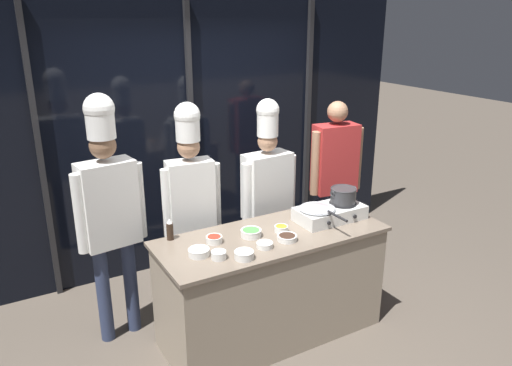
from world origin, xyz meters
TOP-DOWN VIEW (x-y plane):
  - ground_plane at (0.00, 0.00)m, footprint 24.00×24.00m
  - window_wall_back at (0.00, 1.60)m, footprint 5.04×0.09m
  - demo_counter at (0.00, 0.00)m, footprint 1.83×0.74m
  - portable_stove at (0.57, 0.01)m, footprint 0.58×0.32m
  - frying_pan at (0.44, 0.00)m, footprint 0.30×0.52m
  - stock_pot at (0.71, 0.01)m, footprint 0.24×0.22m
  - squeeze_bottle_soy at (-0.72, 0.31)m, footprint 0.05×0.05m
  - prep_bowl_ginger at (-0.64, -0.05)m, footprint 0.15×0.15m
  - prep_bowl_chili_flakes at (-0.45, 0.09)m, footprint 0.13×0.13m
  - prep_bowl_carrots at (0.09, 0.01)m, footprint 0.11×0.11m
  - prep_bowl_garlic at (-0.54, -0.16)m, footprint 0.11×0.11m
  - prep_bowl_chicken at (-0.17, -0.17)m, footprint 0.12×0.12m
  - prep_bowl_scallions at (-0.16, 0.05)m, footprint 0.16×0.16m
  - prep_bowl_rice at (-0.38, -0.25)m, footprint 0.14×0.14m
  - prep_bowl_soy_glaze at (0.04, -0.15)m, footprint 0.15×0.15m
  - chef_head at (-1.09, 0.62)m, footprint 0.55×0.27m
  - chef_sous at (-0.41, 0.63)m, footprint 0.50×0.24m
  - chef_line at (0.35, 0.65)m, footprint 0.57×0.26m
  - person_guest at (1.15, 0.68)m, footprint 0.56×0.27m

SIDE VIEW (x-z plane):
  - ground_plane at x=0.00m, z-range 0.00..0.00m
  - demo_counter at x=0.00m, z-range 0.00..0.91m
  - prep_bowl_chicken at x=-0.17m, z-range 0.91..0.95m
  - prep_bowl_soy_glaze at x=0.04m, z-range 0.91..0.95m
  - prep_bowl_carrots at x=0.09m, z-range 0.91..0.96m
  - prep_bowl_chili_flakes at x=-0.45m, z-range 0.91..0.96m
  - prep_bowl_ginger at x=-0.64m, z-range 0.91..0.96m
  - prep_bowl_scallions at x=-0.16m, z-range 0.91..0.97m
  - prep_bowl_garlic at x=-0.54m, z-range 0.91..0.97m
  - prep_bowl_rice at x=-0.38m, z-range 0.91..0.97m
  - portable_stove at x=0.57m, z-range 0.90..1.03m
  - squeeze_bottle_soy at x=-0.72m, z-range 0.90..1.07m
  - frying_pan at x=0.44m, z-range 1.03..1.07m
  - chef_line at x=0.35m, z-range 0.12..1.97m
  - person_guest at x=1.15m, z-range 0.19..1.94m
  - stock_pot at x=0.71m, z-range 1.03..1.16m
  - chef_sous at x=-0.41m, z-range 0.18..2.06m
  - chef_head at x=-1.09m, z-range 0.18..2.19m
  - window_wall_back at x=0.00m, z-range 0.00..2.70m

